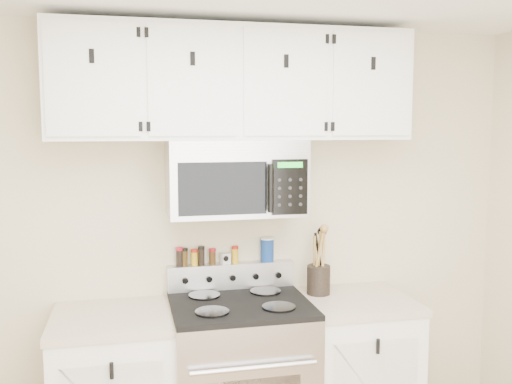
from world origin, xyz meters
The scene contains 15 objects.
back_wall centered at (0.00, 1.75, 1.25)m, with size 3.50×0.01×2.50m, color #C3B792.
range centered at (0.00, 1.43, 0.49)m, with size 0.76×0.65×1.10m.
base_cabinet_right centered at (0.69, 1.45, 0.46)m, with size 0.64×0.62×0.92m.
microwave centered at (0.00, 1.55, 1.63)m, with size 0.76×0.44×0.42m.
upper_cabinets centered at (0.00, 1.58, 2.15)m, with size 2.00×0.35×0.62m.
utensil_crock centered at (0.50, 1.57, 1.02)m, with size 0.14×0.14×0.40m.
kitchen_timer centered at (-0.04, 1.71, 1.13)m, with size 0.05×0.05×0.06m, color silver.
salt_canister centered at (0.22, 1.71, 1.17)m, with size 0.08×0.08×0.15m.
spice_jar_0 centered at (-0.30, 1.71, 1.16)m, with size 0.05×0.05×0.11m.
spice_jar_1 centered at (-0.28, 1.71, 1.15)m, with size 0.04×0.04×0.11m.
spice_jar_2 centered at (-0.22, 1.71, 1.15)m, with size 0.04×0.04×0.10m.
spice_jar_3 centered at (-0.18, 1.71, 1.16)m, with size 0.04×0.04×0.11m.
spice_jar_4 centered at (-0.11, 1.71, 1.15)m, with size 0.04×0.04×0.10m.
spice_jar_5 centered at (0.02, 1.71, 1.15)m, with size 0.04×0.04×0.10m.
spice_jar_6 centered at (0.21, 1.71, 1.15)m, with size 0.04×0.04×0.10m.
Camera 1 is at (-0.59, -1.58, 1.91)m, focal length 40.00 mm.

